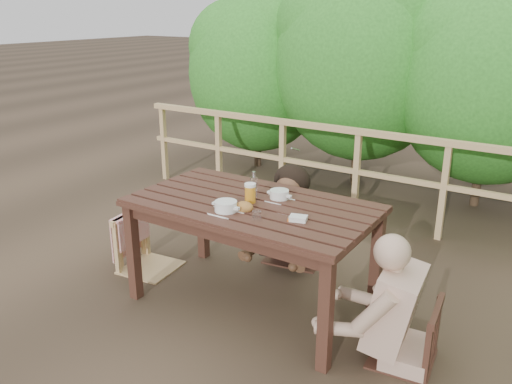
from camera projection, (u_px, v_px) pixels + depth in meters
The scene contains 16 objects.
ground at pixel (253, 302), 4.11m from camera, with size 60.00×60.00×0.00m, color #4B3A29.
table at pixel (252, 255), 3.97m from camera, with size 1.77×1.00×0.82m, color #381F16.
chair_left at pixel (148, 220), 4.49m from camera, with size 0.46×0.46×0.92m, color tan.
chair_far at pixel (297, 207), 4.68m from camera, with size 0.50×0.50×1.00m, color #381F16.
chair_right at pixel (408, 304), 3.31m from camera, with size 0.41×0.41×0.83m, color #381F16.
woman at pixel (299, 184), 4.62m from camera, with size 0.57×0.71×1.42m, color black, non-canonical shape.
diner_right at pixel (417, 263), 3.19m from camera, with size 0.57×0.70×1.42m, color tan, non-canonical shape.
railing at pixel (356, 176), 5.53m from camera, with size 5.60×0.10×1.01m, color tan.
hedge_row at pixel (440, 34), 5.81m from camera, with size 6.60×1.60×3.80m, color #2B6F21, non-canonical shape.
soup_near at pixel (226, 207), 3.66m from camera, with size 0.27×0.27×0.09m, color silver.
soup_far at pixel (279, 195), 3.90m from camera, with size 0.24×0.24×0.08m, color white.
bread_roll at pixel (244, 207), 3.68m from camera, with size 0.13×0.10×0.08m, color olive.
beer_glass at pixel (250, 194), 3.81m from camera, with size 0.08×0.08×0.16m, color orange.
bottle at pixel (254, 186), 3.88m from camera, with size 0.05×0.05×0.22m, color white.
tumbler at pixel (257, 216), 3.52m from camera, with size 0.06×0.06×0.07m, color silver.
butter_tub at pixel (298, 220), 3.50m from camera, with size 0.12×0.08×0.05m, color white.
Camera 1 is at (1.97, -3.00, 2.18)m, focal length 36.87 mm.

